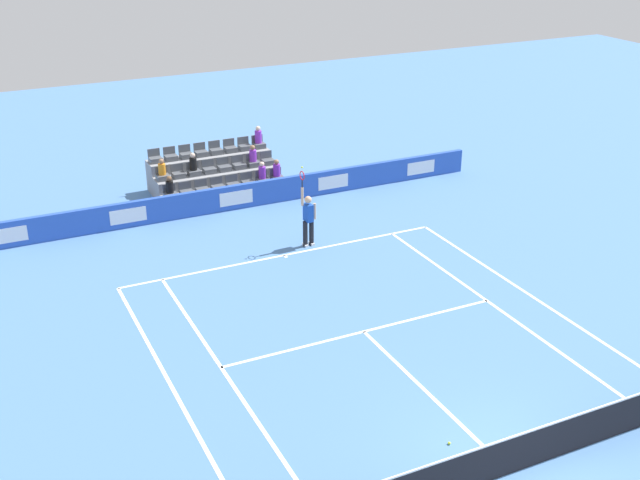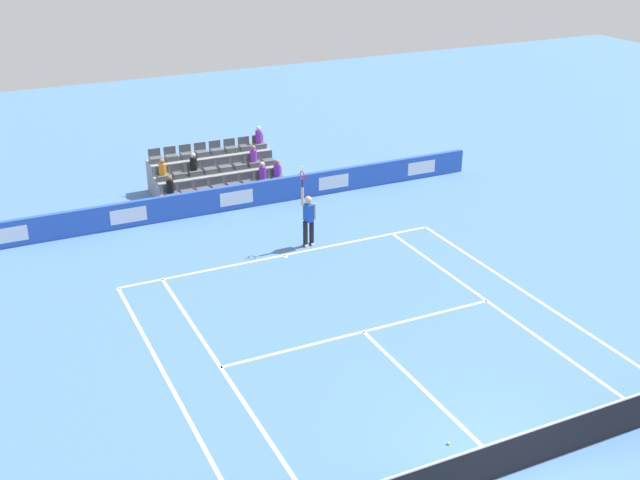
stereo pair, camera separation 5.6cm
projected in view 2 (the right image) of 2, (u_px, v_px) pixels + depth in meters
ground_plane at (510, 473)px, 16.68m from camera, size 80.00×80.00×0.00m
line_baseline at (284, 255)px, 26.49m from camera, size 10.97×0.10×0.01m
line_service at (363, 332)px, 21.96m from camera, size 8.23×0.10×0.01m
line_centre_service at (427, 393)px, 19.32m from camera, size 0.10×6.40×0.01m
line_singles_sideline_left at (227, 376)px, 19.96m from camera, size 0.10×11.89×0.01m
line_singles_sideline_right at (496, 308)px, 23.21m from camera, size 0.10×11.89×0.01m
line_doubles_sideline_left at (173, 390)px, 19.42m from camera, size 0.10×11.89×0.01m
line_doubles_sideline_right at (534, 298)px, 23.75m from camera, size 0.10×11.89×0.01m
line_centre_mark at (286, 256)px, 26.41m from camera, size 0.10×0.20×0.01m
sponsor_barrier at (236, 197)px, 30.10m from camera, size 20.29×0.22×0.94m
tennis_net at (512, 454)px, 16.49m from camera, size 11.97×0.10×1.07m
tennis_player at (308, 218)px, 26.81m from camera, size 0.53×0.38×2.85m
stadium_stand at (216, 177)px, 31.98m from camera, size 4.96×2.85×2.17m
loose_tennis_ball at (448, 443)px, 17.52m from camera, size 0.07×0.07×0.07m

